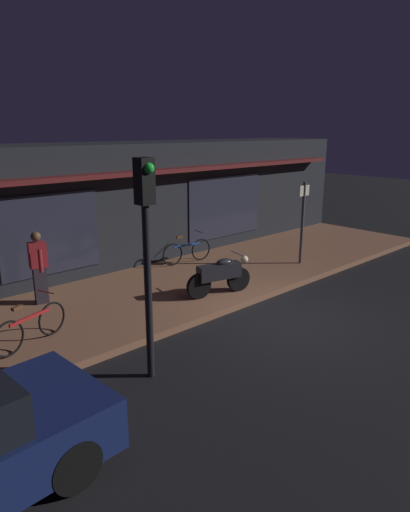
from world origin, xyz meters
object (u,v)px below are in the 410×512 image
at_px(sign_post, 303,218).
at_px(person_photographer, 39,266).
at_px(bicycle_extra, 187,251).
at_px(traffic_light_pole, 146,232).
at_px(bicycle_parked, 31,327).
at_px(motorcycle, 220,275).

bearing_deg(sign_post, person_photographer, 163.46).
height_order(bicycle_extra, traffic_light_pole, traffic_light_pole).
height_order(sign_post, traffic_light_pole, traffic_light_pole).
xyz_separation_m(bicycle_parked, sign_post, (8.03, -0.16, 1.00)).
distance_m(sign_post, traffic_light_pole, 7.27).
bearing_deg(traffic_light_pole, sign_post, 16.23).
bearing_deg(traffic_light_pole, person_photographer, 91.21).
xyz_separation_m(motorcycle, traffic_light_pole, (-3.31, -1.73, 1.83)).
bearing_deg(person_photographer, bicycle_extra, 2.74).
bearing_deg(bicycle_extra, person_photographer, -177.26).
distance_m(person_photographer, traffic_light_pole, 4.34).
bearing_deg(traffic_light_pole, motorcycle, 27.59).
xyz_separation_m(motorcycle, bicycle_parked, (-4.43, 0.44, -0.14)).
relative_size(motorcycle, traffic_light_pole, 0.47).
distance_m(motorcycle, bicycle_extra, 2.82).
relative_size(bicycle_parked, sign_post, 0.66).
xyz_separation_m(bicycle_extra, person_photographer, (-4.54, -0.22, 0.52)).
height_order(bicycle_parked, bicycle_extra, same).
relative_size(sign_post, traffic_light_pole, 0.67).
bearing_deg(person_photographer, motorcycle, -34.76).
bearing_deg(traffic_light_pole, bicycle_parked, 117.11).
height_order(motorcycle, traffic_light_pole, traffic_light_pole).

